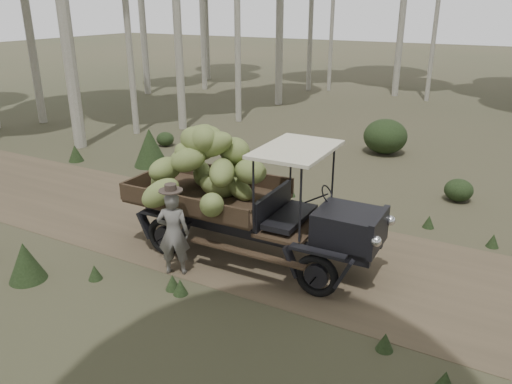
{
  "coord_description": "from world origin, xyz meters",
  "views": [
    {
      "loc": [
        2.92,
        -8.56,
        4.93
      ],
      "look_at": [
        -1.54,
        -0.48,
        1.4
      ],
      "focal_mm": 35.0,
      "sensor_mm": 36.0,
      "label": 1
    }
  ],
  "objects": [
    {
      "name": "undergrowth",
      "position": [
        -0.96,
        -1.39,
        0.55
      ],
      "size": [
        24.37,
        19.51,
        1.36
      ],
      "color": "#233319",
      "rests_on": "ground"
    },
    {
      "name": "farmer",
      "position": [
        -2.55,
        -1.87,
        0.87
      ],
      "size": [
        0.73,
        0.63,
        1.83
      ],
      "rotation": [
        0.0,
        0.0,
        3.59
      ],
      "color": "#605D58",
      "rests_on": "ground"
    },
    {
      "name": "ground",
      "position": [
        0.0,
        0.0,
        0.0
      ],
      "size": [
        120.0,
        120.0,
        0.0
      ],
      "primitive_type": "plane",
      "color": "#473D2B",
      "rests_on": "ground"
    },
    {
      "name": "banana_truck",
      "position": [
        -2.15,
        -0.51,
        1.55
      ],
      "size": [
        5.36,
        2.58,
        2.73
      ],
      "rotation": [
        0.0,
        0.0,
        0.01
      ],
      "color": "black",
      "rests_on": "ground"
    },
    {
      "name": "dirt_track",
      "position": [
        0.0,
        0.0,
        0.0
      ],
      "size": [
        70.0,
        4.0,
        0.01
      ],
      "primitive_type": "cube",
      "color": "brown",
      "rests_on": "ground"
    }
  ]
}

